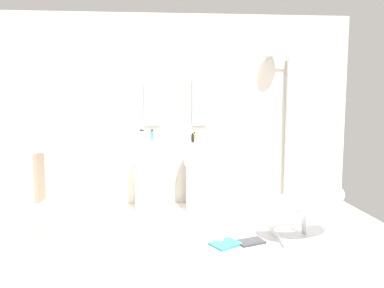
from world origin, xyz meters
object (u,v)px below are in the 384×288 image
at_px(shower_column, 290,127).
at_px(towel_rack, 37,179).
at_px(soap_bottle_blue, 152,136).
at_px(soap_bottle_white, 143,137).
at_px(magazine_teal, 225,244).
at_px(soap_bottle_grey, 141,137).
at_px(lounge_chair, 304,206).
at_px(soap_bottle_amber, 195,137).
at_px(magazine_charcoal, 250,242).
at_px(coffee_mug, 219,237).
at_px(pedestal_sink_right, 202,173).
at_px(pedestal_sink_left, 152,174).
at_px(soap_bottle_black, 193,138).

xyz_separation_m(shower_column, towel_rack, (-3.01, -1.20, -0.45)).
bearing_deg(soap_bottle_blue, soap_bottle_white, -115.26).
height_order(magazine_teal, soap_bottle_grey, soap_bottle_grey).
height_order(lounge_chair, soap_bottle_grey, soap_bottle_grey).
height_order(soap_bottle_white, soap_bottle_amber, soap_bottle_white).
height_order(magazine_charcoal, coffee_mug, coffee_mug).
xyz_separation_m(pedestal_sink_right, soap_bottle_amber, (-0.09, 0.10, 0.47)).
relative_size(magazine_charcoal, soap_bottle_amber, 2.17).
distance_m(pedestal_sink_right, soap_bottle_white, 0.91).
xyz_separation_m(coffee_mug, soap_bottle_amber, (-0.16, 1.31, 0.89)).
height_order(shower_column, magazine_charcoal, shower_column).
distance_m(lounge_chair, magazine_charcoal, 0.66).
distance_m(shower_column, soap_bottle_blue, 1.91).
distance_m(coffee_mug, soap_bottle_blue, 1.77).
bearing_deg(soap_bottle_grey, pedestal_sink_left, 31.97).
relative_size(towel_rack, soap_bottle_white, 5.63).
height_order(shower_column, soap_bottle_white, shower_column).
distance_m(pedestal_sink_right, towel_rack, 2.03).
bearing_deg(shower_column, towel_rack, -158.29).
bearing_deg(soap_bottle_blue, soap_bottle_grey, -121.86).
bearing_deg(magazine_teal, soap_bottle_black, 69.32).
bearing_deg(soap_bottle_white, soap_bottle_black, 1.31).
xyz_separation_m(lounge_chair, magazine_charcoal, (-0.57, -0.08, -0.33)).
bearing_deg(soap_bottle_grey, lounge_chair, -32.17).
bearing_deg(soap_bottle_amber, pedestal_sink_right, -50.00).
bearing_deg(pedestal_sink_right, soap_bottle_black, -148.48).
relative_size(magazine_teal, coffee_mug, 2.88).
distance_m(pedestal_sink_left, soap_bottle_grey, 0.52).
relative_size(soap_bottle_amber, soap_bottle_black, 1.01).
bearing_deg(soap_bottle_white, soap_bottle_blue, 64.74).
distance_m(soap_bottle_black, soap_bottle_grey, 0.66).
relative_size(pedestal_sink_left, soap_bottle_blue, 6.39).
xyz_separation_m(coffee_mug, soap_bottle_white, (-0.83, 1.12, 0.92)).
bearing_deg(soap_bottle_amber, soap_bottle_white, -163.82).
height_order(towel_rack, coffee_mug, towel_rack).
height_order(coffee_mug, soap_bottle_black, soap_bottle_black).
relative_size(soap_bottle_white, soap_bottle_amber, 1.36).
relative_size(soap_bottle_white, soap_bottle_blue, 1.08).
height_order(lounge_chair, soap_bottle_blue, soap_bottle_blue).
relative_size(pedestal_sink_left, soap_bottle_black, 8.10).
bearing_deg(soap_bottle_blue, pedestal_sink_right, -11.21).
xyz_separation_m(pedestal_sink_right, soap_bottle_white, (-0.76, -0.09, 0.50)).
height_order(coffee_mug, soap_bottle_blue, soap_bottle_blue).
xyz_separation_m(magazine_teal, soap_bottle_white, (-0.87, 1.20, 0.95)).
distance_m(lounge_chair, soap_bottle_blue, 2.15).
height_order(pedestal_sink_left, soap_bottle_white, soap_bottle_white).
xyz_separation_m(towel_rack, magazine_teal, (1.88, -0.30, -0.61)).
xyz_separation_m(magazine_teal, coffee_mug, (-0.05, 0.08, 0.04)).
xyz_separation_m(pedestal_sink_left, soap_bottle_white, (-0.10, -0.09, 0.50)).
xyz_separation_m(magazine_charcoal, soap_bottle_grey, (-1.16, 1.17, 0.95)).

